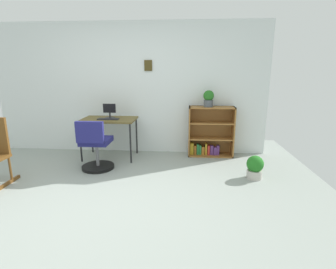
{
  "coord_description": "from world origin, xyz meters",
  "views": [
    {
      "loc": [
        1.1,
        -2.75,
        1.56
      ],
      "look_at": [
        0.82,
        1.18,
        0.58
      ],
      "focal_mm": 27.44,
      "sensor_mm": 36.0,
      "label": 1
    }
  ],
  "objects": [
    {
      "name": "ground_plane",
      "position": [
        0.0,
        0.0,
        0.0
      ],
      "size": [
        6.24,
        6.24,
        0.0
      ],
      "primitive_type": "plane",
      "color": "gray"
    },
    {
      "name": "potted_plant_on_shelf",
      "position": [
        1.49,
        1.9,
        1.08
      ],
      "size": [
        0.19,
        0.19,
        0.3
      ],
      "color": "#474C51",
      "rests_on": "bookshelf_low"
    },
    {
      "name": "monitor",
      "position": [
        -0.28,
        1.73,
        0.85
      ],
      "size": [
        0.23,
        0.18,
        0.26
      ],
      "color": "#262628",
      "rests_on": "desk"
    },
    {
      "name": "wall_back",
      "position": [
        0.0,
        2.15,
        1.22
      ],
      "size": [
        5.2,
        0.12,
        2.44
      ],
      "color": "silver",
      "rests_on": "ground_plane"
    },
    {
      "name": "potted_plant_floor",
      "position": [
        2.12,
        0.89,
        0.18
      ],
      "size": [
        0.25,
        0.25,
        0.35
      ],
      "color": "#B7B2A8",
      "rests_on": "ground_plane"
    },
    {
      "name": "office_chair",
      "position": [
        -0.33,
        1.06,
        0.36
      ],
      "size": [
        0.52,
        0.55,
        0.83
      ],
      "color": "black",
      "rests_on": "ground_plane"
    },
    {
      "name": "keyboard",
      "position": [
        -0.27,
        1.6,
        0.73
      ],
      "size": [
        0.37,
        0.12,
        0.02
      ],
      "primitive_type": "cube",
      "color": "#23252B",
      "rests_on": "desk"
    },
    {
      "name": "desk",
      "position": [
        -0.29,
        1.68,
        0.67
      ],
      "size": [
        0.96,
        0.62,
        0.73
      ],
      "color": "brown",
      "rests_on": "ground_plane"
    },
    {
      "name": "bookshelf_low",
      "position": [
        1.55,
        1.96,
        0.42
      ],
      "size": [
        0.83,
        0.3,
        0.93
      ],
      "color": "brown",
      "rests_on": "ground_plane"
    }
  ]
}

